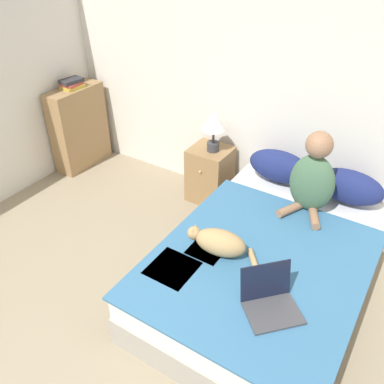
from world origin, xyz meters
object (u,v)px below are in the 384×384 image
bookshelf (79,127)px  pillow_far (349,187)px  cat_tabby (219,242)px  nightstand (210,174)px  bed (267,268)px  laptop_open (270,301)px  table_lamp (214,124)px  person_sitting (313,178)px  book_stack_top (72,84)px  pillow_near (279,166)px

bookshelf → pillow_far: bearing=3.9°
cat_tabby → bookshelf: bookshelf is taller
nightstand → bed: bearing=-40.2°
laptop_open → table_lamp: 1.91m
person_sitting → table_lamp: person_sitting is taller
bed → cat_tabby: 0.52m
nightstand → table_lamp: bearing=-22.3°
pillow_far → book_stack_top: size_ratio=2.29×
person_sitting → bookshelf: bearing=178.1°
book_stack_top → bed: bearing=-14.5°
laptop_open → bookshelf: bookshelf is taller
table_lamp → bed: bearing=-40.7°
laptop_open → cat_tabby: bearing=105.9°
laptop_open → book_stack_top: size_ratio=1.80×
bookshelf → cat_tabby: bearing=-21.8°
table_lamp → cat_tabby: bearing=-58.0°
person_sitting → table_lamp: bearing=166.6°
person_sitting → bookshelf: 2.81m
laptop_open → nightstand: bearing=85.2°
nightstand → book_stack_top: 1.84m
pillow_near → cat_tabby: (0.02, -1.18, -0.05)m
pillow_far → laptop_open: 1.46m
pillow_far → bookshelf: 3.05m
pillow_near → laptop_open: 1.56m
bed → laptop_open: (0.23, -0.54, 0.29)m
pillow_far → person_sitting: person_sitting is taller
pillow_near → book_stack_top: bearing=-175.2°
cat_tabby → table_lamp: table_lamp is taller
person_sitting → bookshelf: size_ratio=0.76×
bed → bookshelf: bearing=165.5°
laptop_open → nightstand: laptop_open is taller
bookshelf → laptop_open: bearing=-22.9°
table_lamp → bookshelf: (-1.72, -0.17, -0.41)m
bookshelf → person_sitting: bearing=-1.9°
person_sitting → laptop_open: bearing=-82.2°
bed → table_lamp: table_lamp is taller
book_stack_top → person_sitting: bearing=-2.0°
person_sitting → nightstand: (-1.12, 0.27, -0.48)m
bed → bookshelf: size_ratio=2.24×
person_sitting → laptop_open: person_sitting is taller
pillow_far → book_stack_top: bearing=-176.2°
table_lamp → bookshelf: size_ratio=0.44×
pillow_far → bookshelf: size_ratio=0.62×
pillow_far → laptop_open: (-0.09, -1.45, -0.09)m
cat_tabby → bookshelf: size_ratio=0.62×
bed → bookshelf: (-2.72, 0.70, 0.25)m
cat_tabby → bookshelf: bearing=-31.1°
pillow_far → laptop_open: pillow_far is taller
pillow_near → bookshelf: 2.42m
table_lamp → bookshelf: bearing=-174.5°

